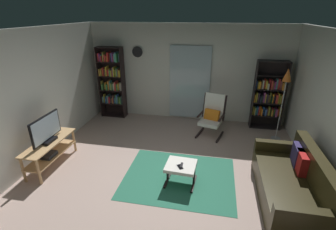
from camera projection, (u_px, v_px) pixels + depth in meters
ground_plane at (167, 178)px, 4.60m from camera, size 7.02×7.02×0.00m
wall_back at (187, 73)px, 6.71m from camera, size 5.60×0.06×2.60m
wall_left at (24, 103)px, 4.57m from camera, size 0.06×6.00×2.60m
glass_door_panel at (190, 83)px, 6.74m from camera, size 1.10×0.01×2.00m
area_rug at (179, 177)px, 4.60m from camera, size 2.03×1.63×0.01m
tv_stand at (50, 150)px, 4.84m from camera, size 0.42×1.27×0.53m
television at (46, 130)px, 4.69m from camera, size 0.20×0.81×0.53m
bookshelf_near_tv at (112, 80)px, 6.94m from camera, size 0.70×0.30×1.99m
bookshelf_near_sofa at (268, 96)px, 6.29m from camera, size 0.75×0.30×1.77m
leather_sofa at (293, 184)px, 3.95m from camera, size 0.88×1.90×0.84m
lounge_armchair at (212, 114)px, 6.04m from camera, size 0.71×0.77×1.02m
ottoman at (181, 168)px, 4.34m from camera, size 0.55×0.51×0.39m
tv_remote at (182, 165)px, 4.27m from camera, size 0.05×0.15×0.02m
cell_phone at (180, 167)px, 4.24m from camera, size 0.13×0.15×0.01m
floor_lamp_by_shelf at (286, 83)px, 5.46m from camera, size 0.22×0.22×1.73m
wall_clock at (137, 52)px, 6.67m from camera, size 0.29×0.03×0.29m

